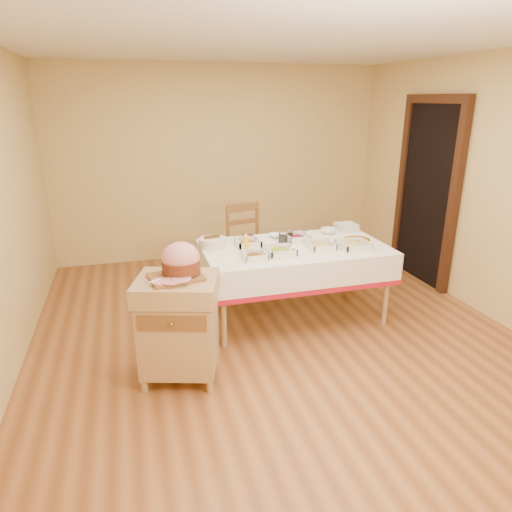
% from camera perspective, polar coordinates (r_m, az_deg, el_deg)
% --- Properties ---
extents(room_shell, '(5.00, 5.00, 5.00)m').
position_cam_1_polar(room_shell, '(4.04, 2.55, 6.91)').
color(room_shell, '#975A2E').
rests_on(room_shell, ground).
extents(doorway, '(0.09, 1.10, 2.20)m').
position_cam_1_polar(doorway, '(5.88, 20.64, 7.69)').
color(doorway, black).
rests_on(doorway, ground).
extents(dining_table, '(1.82, 1.02, 0.76)m').
position_cam_1_polar(dining_table, '(4.60, 4.80, -0.71)').
color(dining_table, tan).
rests_on(dining_table, ground).
extents(butcher_cart, '(0.73, 0.66, 0.86)m').
position_cam_1_polar(butcher_cart, '(3.65, -9.64, -8.25)').
color(butcher_cart, tan).
rests_on(butcher_cart, ground).
extents(dining_chair, '(0.54, 0.52, 1.01)m').
position_cam_1_polar(dining_chair, '(5.31, -0.92, 1.15)').
color(dining_chair, brown).
rests_on(dining_chair, ground).
extents(ham_on_board, '(0.41, 0.39, 0.27)m').
position_cam_1_polar(ham_on_board, '(3.49, -9.46, -0.79)').
color(ham_on_board, brown).
rests_on(ham_on_board, butcher_cart).
extents(serving_dish_a, '(0.22, 0.21, 0.09)m').
position_cam_1_polar(serving_dish_a, '(4.16, -0.15, 0.02)').
color(serving_dish_a, silver).
rests_on(serving_dish_a, dining_table).
extents(serving_dish_b, '(0.26, 0.26, 0.10)m').
position_cam_1_polar(serving_dish_b, '(4.29, 3.08, 0.61)').
color(serving_dish_b, silver).
rests_on(serving_dish_b, dining_table).
extents(serving_dish_c, '(0.25, 0.25, 0.10)m').
position_cam_1_polar(serving_dish_c, '(4.49, 8.09, 1.26)').
color(serving_dish_c, silver).
rests_on(serving_dish_c, dining_table).
extents(serving_dish_d, '(0.28, 0.28, 0.11)m').
position_cam_1_polar(serving_dish_d, '(4.56, 12.14, 1.33)').
color(serving_dish_d, silver).
rests_on(serving_dish_d, dining_table).
extents(serving_dish_e, '(0.24, 0.23, 0.11)m').
position_cam_1_polar(serving_dish_e, '(4.51, -0.99, 1.59)').
color(serving_dish_e, silver).
rests_on(serving_dish_e, dining_table).
extents(serving_dish_f, '(0.25, 0.24, 0.11)m').
position_cam_1_polar(serving_dish_f, '(4.71, 5.20, 2.27)').
color(serving_dish_f, silver).
rests_on(serving_dish_f, dining_table).
extents(small_bowl_left, '(0.12, 0.12, 0.05)m').
position_cam_1_polar(small_bowl_left, '(4.67, -4.44, 2.11)').
color(small_bowl_left, silver).
rests_on(small_bowl_left, dining_table).
extents(small_bowl_mid, '(0.12, 0.12, 0.05)m').
position_cam_1_polar(small_bowl_mid, '(4.72, -1.05, 2.33)').
color(small_bowl_mid, navy).
rests_on(small_bowl_mid, dining_table).
extents(small_bowl_right, '(0.12, 0.12, 0.06)m').
position_cam_1_polar(small_bowl_right, '(4.89, 5.81, 2.83)').
color(small_bowl_right, silver).
rests_on(small_bowl_right, dining_table).
extents(bowl_white_imported, '(0.16, 0.16, 0.04)m').
position_cam_1_polar(bowl_white_imported, '(4.83, 2.59, 2.55)').
color(bowl_white_imported, silver).
rests_on(bowl_white_imported, dining_table).
extents(bowl_small_imported, '(0.21, 0.21, 0.05)m').
position_cam_1_polar(bowl_small_imported, '(5.04, 9.01, 3.12)').
color(bowl_small_imported, silver).
rests_on(bowl_small_imported, dining_table).
extents(preserve_jar_left, '(0.10, 0.10, 0.12)m').
position_cam_1_polar(preserve_jar_left, '(4.65, 3.36, 2.37)').
color(preserve_jar_left, silver).
rests_on(preserve_jar_left, dining_table).
extents(preserve_jar_right, '(0.09, 0.09, 0.12)m').
position_cam_1_polar(preserve_jar_right, '(4.75, 4.12, 2.65)').
color(preserve_jar_right, silver).
rests_on(preserve_jar_right, dining_table).
extents(mustard_bottle, '(0.06, 0.06, 0.18)m').
position_cam_1_polar(mustard_bottle, '(4.39, -1.27, 1.73)').
color(mustard_bottle, yellow).
rests_on(mustard_bottle, dining_table).
extents(bread_basket, '(0.26, 0.26, 0.12)m').
position_cam_1_polar(bread_basket, '(4.50, -5.49, 1.67)').
color(bread_basket, silver).
rests_on(bread_basket, dining_table).
extents(plate_stack, '(0.22, 0.22, 0.08)m').
position_cam_1_polar(plate_stack, '(5.18, 11.21, 3.58)').
color(plate_stack, silver).
rests_on(plate_stack, dining_table).
extents(brass_platter, '(0.31, 0.22, 0.04)m').
position_cam_1_polar(brass_platter, '(4.78, 12.32, 1.94)').
color(brass_platter, gold).
rests_on(brass_platter, dining_table).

